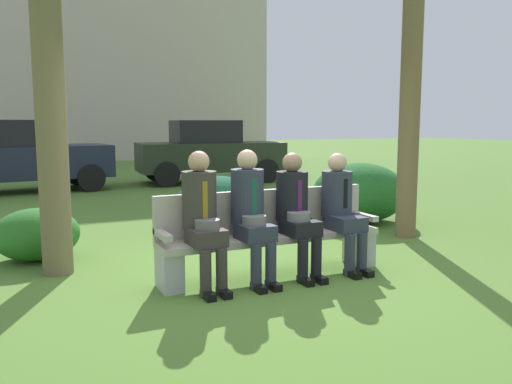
% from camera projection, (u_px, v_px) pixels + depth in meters
% --- Properties ---
extents(ground_plane, '(80.00, 80.00, 0.00)m').
position_uv_depth(ground_plane, '(262.00, 277.00, 5.55)').
color(ground_plane, '#527A2E').
extents(park_bench, '(2.44, 0.44, 0.90)m').
position_uv_depth(park_bench, '(270.00, 234.00, 5.61)').
color(park_bench, '#B7AD9E').
rests_on(park_bench, ground).
extents(seated_man_leftmost, '(0.34, 0.72, 1.34)m').
position_uv_depth(seated_man_leftmost, '(203.00, 213.00, 5.12)').
color(seated_man_leftmost, '#38332D').
rests_on(seated_man_leftmost, ground).
extents(seated_man_centerleft, '(0.34, 0.72, 1.34)m').
position_uv_depth(seated_man_centerleft, '(251.00, 209.00, 5.34)').
color(seated_man_centerleft, '#2D3342').
rests_on(seated_man_centerleft, ground).
extents(seated_man_centerright, '(0.34, 0.72, 1.30)m').
position_uv_depth(seated_man_centerright, '(296.00, 208.00, 5.56)').
color(seated_man_centerright, black).
rests_on(seated_man_centerright, ground).
extents(seated_man_rightmost, '(0.34, 0.72, 1.28)m').
position_uv_depth(seated_man_rightmost, '(341.00, 205.00, 5.80)').
color(seated_man_rightmost, '#2D3342').
rests_on(seated_man_rightmost, ground).
extents(shrub_near_bench, '(1.28, 1.18, 0.80)m').
position_uv_depth(shrub_near_bench, '(218.00, 202.00, 8.16)').
color(shrub_near_bench, '#1A5334').
rests_on(shrub_near_bench, ground).
extents(shrub_mid_lawn, '(1.55, 1.42, 0.97)m').
position_uv_depth(shrub_mid_lawn, '(359.00, 193.00, 8.59)').
color(shrub_mid_lawn, '#1F6125').
rests_on(shrub_mid_lawn, ground).
extents(shrub_far_lawn, '(0.99, 0.90, 0.62)m').
position_uv_depth(shrub_far_lawn, '(37.00, 234.00, 6.22)').
color(shrub_far_lawn, '#2A6E23').
rests_on(shrub_far_lawn, ground).
extents(parked_car_near, '(4.03, 2.01, 1.68)m').
position_uv_depth(parked_car_near, '(22.00, 156.00, 12.32)').
color(parked_car_near, '#1E2338').
rests_on(parked_car_near, ground).
extents(parked_car_far, '(4.01, 1.95, 1.68)m').
position_uv_depth(parked_car_far, '(209.00, 151.00, 14.39)').
color(parked_car_far, '#232D1E').
rests_on(parked_car_far, ground).
extents(building_backdrop, '(15.29, 7.57, 11.51)m').
position_uv_depth(building_backdrop, '(95.00, 34.00, 24.96)').
color(building_backdrop, '#C3B1A5').
rests_on(building_backdrop, ground).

